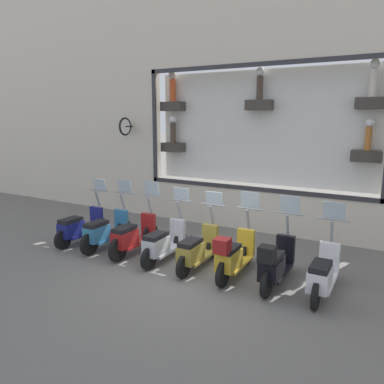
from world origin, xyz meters
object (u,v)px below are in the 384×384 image
Objects in this scene: scooter_olive_3 at (197,250)px; scooter_red_5 at (133,236)px; scooter_teal_6 at (105,231)px; scooter_navy_7 at (79,227)px; scooter_silver_4 at (163,243)px; scooter_black_1 at (275,263)px; scooter_yellow_2 at (233,255)px; scooter_white_0 at (323,274)px.

scooter_red_5 reaches higher than scooter_olive_3.
scooter_red_5 reaches higher than scooter_teal_6.
scooter_silver_4 is at bearing -90.00° from scooter_navy_7.
scooter_black_1 is 3.46m from scooter_red_5.
scooter_teal_6 is at bearing 89.17° from scooter_black_1.
scooter_yellow_2 is (0.00, 0.86, 0.00)m from scooter_black_1.
scooter_silver_4 is at bearing 90.01° from scooter_white_0.
scooter_teal_6 is at bearing -89.62° from scooter_navy_7.
scooter_white_0 reaches higher than scooter_olive_3.
scooter_white_0 is 1.73m from scooter_yellow_2.
scooter_white_0 is 0.99× the size of scooter_red_5.
scooter_black_1 is (-0.06, 0.86, 0.05)m from scooter_white_0.
scooter_black_1 is 5.19m from scooter_navy_7.
scooter_red_5 is at bearing 89.50° from scooter_silver_4.
scooter_yellow_2 is at bearing 91.88° from scooter_white_0.
scooter_black_1 is 1.73m from scooter_olive_3.
scooter_white_0 is 0.87m from scooter_black_1.
scooter_black_1 is 1.00× the size of scooter_yellow_2.
scooter_yellow_2 reaches higher than scooter_silver_4.
scooter_black_1 is 0.86m from scooter_yellow_2.
scooter_olive_3 is at bearing 88.15° from scooter_black_1.
scooter_yellow_2 is (-0.06, 1.73, 0.05)m from scooter_white_0.
scooter_black_1 is 1.00× the size of scooter_silver_4.
scooter_silver_4 is 1.00× the size of scooter_navy_7.
scooter_black_1 reaches higher than scooter_silver_4.
scooter_yellow_2 is 2.59m from scooter_red_5.
scooter_white_0 is 1.00× the size of scooter_yellow_2.
scooter_navy_7 is (0.06, 5.19, -0.05)m from scooter_black_1.
scooter_teal_6 reaches higher than scooter_navy_7.
scooter_black_1 is at bearing -91.85° from scooter_olive_3.
scooter_silver_4 is 1.73m from scooter_teal_6.
scooter_black_1 is 4.32m from scooter_teal_6.
scooter_black_1 reaches higher than scooter_navy_7.
scooter_teal_6 is 1.01× the size of scooter_navy_7.
scooter_red_5 reaches higher than scooter_navy_7.
scooter_white_0 is 1.00× the size of scooter_olive_3.
scooter_teal_6 reaches higher than scooter_olive_3.
scooter_silver_4 is (0.06, 1.73, -0.05)m from scooter_yellow_2.
scooter_teal_6 is (-0.00, 0.86, -0.01)m from scooter_red_5.
scooter_teal_6 is at bearing 90.13° from scooter_red_5.
scooter_red_5 is 1.00× the size of scooter_teal_6.
scooter_black_1 is 2.59m from scooter_silver_4.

